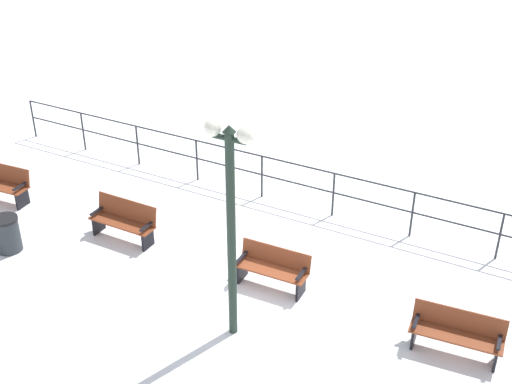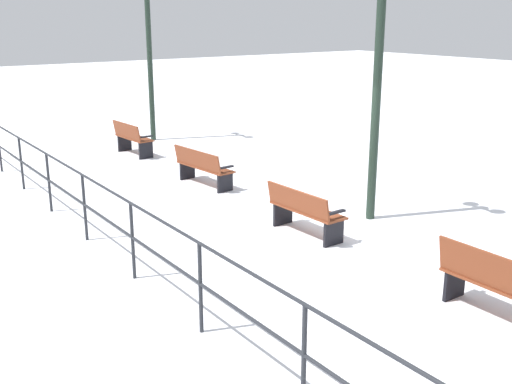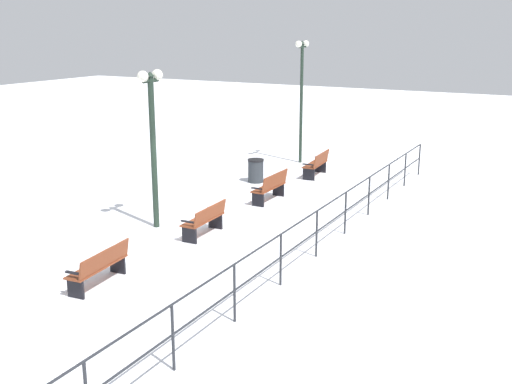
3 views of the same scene
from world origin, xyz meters
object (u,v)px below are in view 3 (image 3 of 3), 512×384
Objects in this scene: lamppost_near at (302,83)px; trash_bin at (256,171)px; bench_nearest at (317,164)px; bench_fourth at (100,266)px; bench_second at (271,186)px; lamppost_middle at (152,125)px; bench_third at (205,219)px.

lamppost_near is 5.82× the size of trash_bin.
bench_nearest is 0.95× the size of bench_fourth.
bench_second reaches higher than trash_bin.
lamppost_middle reaches higher than bench_second.
bench_second is at bearing 105.62° from lamppost_near.
lamppost_near is at bearing -74.35° from bench_second.
lamppost_near reaches higher than bench_nearest.
bench_nearest is 1.93× the size of trash_bin.
bench_nearest is 0.33× the size of lamppost_near.
bench_third is at bearing -98.08° from bench_fourth.
bench_nearest is at bearing -101.59° from lamppost_middle.
trash_bin is (1.56, 1.82, -0.06)m from bench_nearest.
trash_bin is at bearing 89.82° from lamppost_near.
bench_nearest is 11.35m from bench_fourth.
bench_second is 7.56m from bench_fourth.
bench_third is 0.36× the size of lamppost_middle.
lamppost_near is at bearing -89.15° from bench_fourth.
bench_fourth is at bearing 84.72° from bench_nearest.
bench_fourth is (0.19, 3.78, -0.01)m from bench_third.
bench_nearest reaches higher than bench_third.
bench_second reaches higher than bench_nearest.
bench_fourth is 4.69m from lamppost_middle.
bench_third is at bearing 85.80° from bench_nearest.
bench_third is (-0.05, 7.57, -0.02)m from bench_nearest.
bench_third is 0.92× the size of bench_fourth.
bench_second is 4.72m from lamppost_middle.
lamppost_near is (1.60, -9.50, 2.73)m from bench_third.
bench_second is at bearing 86.14° from bench_nearest.
bench_fourth is 13.63m from lamppost_near.
bench_third is at bearing 105.68° from trash_bin.
bench_nearest is at bearing -130.59° from trash_bin.
lamppost_middle is at bearing 90.00° from lamppost_near.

